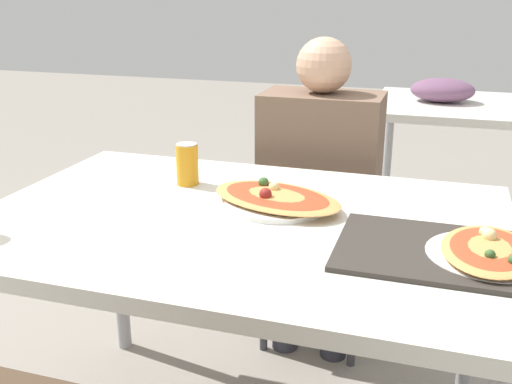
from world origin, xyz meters
name	(u,v)px	position (x,y,z in m)	size (l,w,h in m)	color
dining_table	(240,241)	(0.00, 0.00, 0.70)	(1.36, 0.93, 0.77)	silver
chair_far_seated	(324,208)	(0.07, 0.80, 0.52)	(0.40, 0.40, 0.93)	#3F2D1E
person_seated	(319,173)	(0.07, 0.68, 0.69)	(0.42, 0.27, 1.17)	#2D2D38
pizza_main	(276,199)	(0.07, 0.11, 0.79)	(0.43, 0.34, 0.06)	white
soda_can	(187,164)	(-0.24, 0.20, 0.83)	(0.07, 0.07, 0.12)	orange
serving_tray	(446,253)	(0.51, -0.08, 0.78)	(0.48, 0.33, 0.01)	#332D28
pizza_second	(489,253)	(0.60, -0.08, 0.79)	(0.27, 0.30, 0.06)	white
background_table	(477,116)	(0.64, 1.84, 0.71)	(1.10, 0.80, 0.89)	silver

